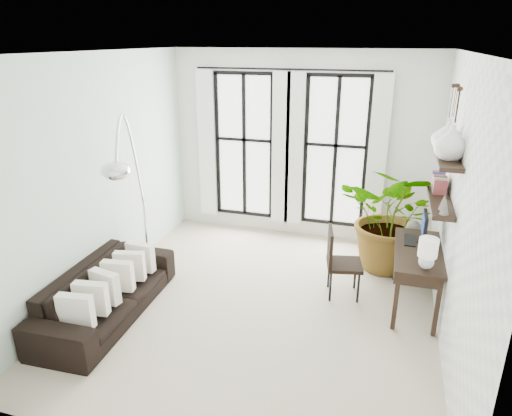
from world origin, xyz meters
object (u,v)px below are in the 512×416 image
at_px(desk, 418,256).
at_px(sofa, 106,292).
at_px(desk_chair, 338,258).
at_px(arc_lamp, 128,158).
at_px(plant, 394,218).
at_px(buddha, 410,253).

bearing_deg(desk, sofa, -160.78).
bearing_deg(desk, desk_chair, 178.18).
xyz_separation_m(desk_chair, arc_lamp, (-2.64, -0.71, 1.38)).
bearing_deg(arc_lamp, desk, 10.48).
relative_size(sofa, arc_lamp, 0.89).
height_order(plant, arc_lamp, arc_lamp).
relative_size(sofa, plant, 1.34).
height_order(sofa, plant, plant).
height_order(desk_chair, buddha, desk_chair).
height_order(plant, desk_chair, plant).
bearing_deg(buddha, desk_chair, -138.18).
relative_size(plant, arc_lamp, 0.67).
bearing_deg(plant, sofa, -145.53).
bearing_deg(arc_lamp, desk_chair, 14.97).
xyz_separation_m(plant, desk_chair, (-0.68, -1.01, -0.28)).
bearing_deg(buddha, sofa, -149.30).
distance_m(sofa, plant, 4.19).
bearing_deg(plant, desk_chair, -123.94).
relative_size(desk, desk_chair, 1.41).
distance_m(plant, arc_lamp, 3.90).
bearing_deg(buddha, desk, -87.62).
bearing_deg(desk, plant, 107.01).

